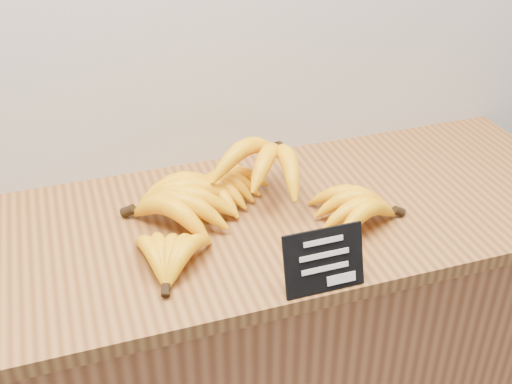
# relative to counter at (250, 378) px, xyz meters

# --- Properties ---
(counter) EXTENTS (1.53, 0.50, 0.90)m
(counter) POSITION_rel_counter_xyz_m (0.00, 0.00, 0.00)
(counter) COLOR #A96236
(counter) RESTS_ON ground
(counter_top) EXTENTS (1.48, 0.54, 0.03)m
(counter_top) POSITION_rel_counter_xyz_m (0.00, 0.00, 0.47)
(counter_top) COLOR #925C2D
(counter_top) RESTS_ON counter
(chalkboard_sign) EXTENTS (0.14, 0.04, 0.11)m
(chalkboard_sign) POSITION_rel_counter_xyz_m (0.06, -0.24, 0.54)
(chalkboard_sign) COLOR black
(chalkboard_sign) RESTS_ON counter_top
(banana_pile) EXTENTS (0.59, 0.39, 0.12)m
(banana_pile) POSITION_rel_counter_xyz_m (-0.01, 0.00, 0.53)
(banana_pile) COLOR #FBB30A
(banana_pile) RESTS_ON counter_top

